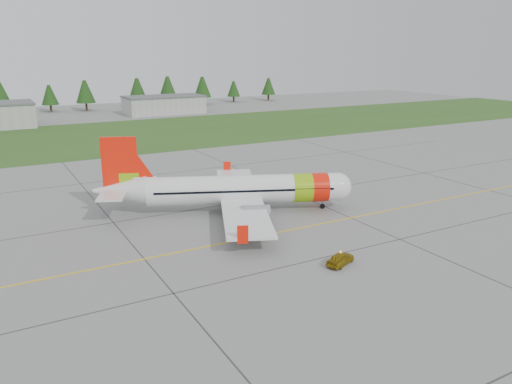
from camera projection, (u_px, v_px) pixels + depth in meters
ground at (323, 258)px, 47.63m from camera, size 320.00×320.00×0.00m
aircraft at (238, 190)px, 60.80m from camera, size 29.87×28.36×9.51m
follow_me_car at (341, 247)px, 45.68m from camera, size 1.59×1.71×3.39m
grass_strip at (113, 136)px, 116.58m from camera, size 320.00×50.00×0.03m
taxi_guideline at (279, 232)px, 54.36m from camera, size 120.00×0.25×0.02m
hangar_east at (164, 105)px, 157.85m from camera, size 24.00×12.00×5.20m
treeline at (70, 96)px, 162.32m from camera, size 160.00×8.00×10.00m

